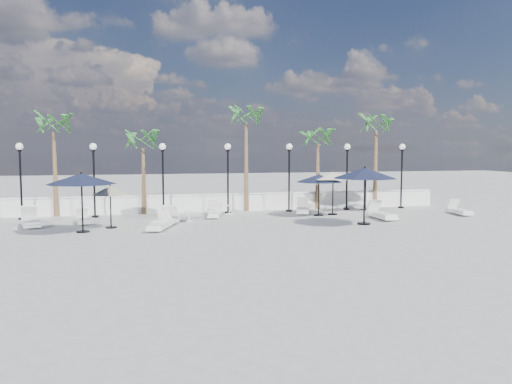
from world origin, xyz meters
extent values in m
plane|color=gray|center=(0.00, 0.00, 0.00)|extent=(100.00, 100.00, 0.00)
cube|color=silver|center=(0.00, 7.50, 0.45)|extent=(26.00, 0.30, 0.90)
cube|color=silver|center=(0.00, 7.50, 0.97)|extent=(26.00, 0.12, 0.08)
cylinder|color=black|center=(-10.50, 6.50, 0.05)|extent=(0.36, 0.36, 0.10)
cylinder|color=black|center=(-10.50, 6.50, 1.75)|extent=(0.10, 0.10, 3.50)
cylinder|color=black|center=(-10.50, 6.50, 3.45)|extent=(0.18, 0.18, 0.10)
sphere|color=white|center=(-10.50, 6.50, 3.66)|extent=(0.36, 0.36, 0.36)
cylinder|color=black|center=(-7.00, 6.50, 0.05)|extent=(0.36, 0.36, 0.10)
cylinder|color=black|center=(-7.00, 6.50, 1.75)|extent=(0.10, 0.10, 3.50)
cylinder|color=black|center=(-7.00, 6.50, 3.45)|extent=(0.18, 0.18, 0.10)
sphere|color=white|center=(-7.00, 6.50, 3.66)|extent=(0.36, 0.36, 0.36)
cylinder|color=black|center=(-3.50, 6.50, 0.05)|extent=(0.36, 0.36, 0.10)
cylinder|color=black|center=(-3.50, 6.50, 1.75)|extent=(0.10, 0.10, 3.50)
cylinder|color=black|center=(-3.50, 6.50, 3.45)|extent=(0.18, 0.18, 0.10)
sphere|color=white|center=(-3.50, 6.50, 3.66)|extent=(0.36, 0.36, 0.36)
cylinder|color=black|center=(0.00, 6.50, 0.05)|extent=(0.36, 0.36, 0.10)
cylinder|color=black|center=(0.00, 6.50, 1.75)|extent=(0.10, 0.10, 3.50)
cylinder|color=black|center=(0.00, 6.50, 3.45)|extent=(0.18, 0.18, 0.10)
sphere|color=white|center=(0.00, 6.50, 3.66)|extent=(0.36, 0.36, 0.36)
cylinder|color=black|center=(3.50, 6.50, 0.05)|extent=(0.36, 0.36, 0.10)
cylinder|color=black|center=(3.50, 6.50, 1.75)|extent=(0.10, 0.10, 3.50)
cylinder|color=black|center=(3.50, 6.50, 3.45)|extent=(0.18, 0.18, 0.10)
sphere|color=white|center=(3.50, 6.50, 3.66)|extent=(0.36, 0.36, 0.36)
cylinder|color=black|center=(7.00, 6.50, 0.05)|extent=(0.36, 0.36, 0.10)
cylinder|color=black|center=(7.00, 6.50, 1.75)|extent=(0.10, 0.10, 3.50)
cylinder|color=black|center=(7.00, 6.50, 3.45)|extent=(0.18, 0.18, 0.10)
sphere|color=white|center=(7.00, 6.50, 3.66)|extent=(0.36, 0.36, 0.36)
cylinder|color=black|center=(10.50, 6.50, 0.05)|extent=(0.36, 0.36, 0.10)
cylinder|color=black|center=(10.50, 6.50, 1.75)|extent=(0.10, 0.10, 3.50)
cylinder|color=black|center=(10.50, 6.50, 3.45)|extent=(0.18, 0.18, 0.10)
sphere|color=white|center=(10.50, 6.50, 3.66)|extent=(0.36, 0.36, 0.36)
cone|color=brown|center=(-9.00, 7.30, 2.20)|extent=(0.28, 0.28, 4.40)
cone|color=brown|center=(-4.50, 7.30, 1.80)|extent=(0.28, 0.28, 3.60)
cone|color=brown|center=(1.20, 7.30, 2.50)|extent=(0.28, 0.28, 5.00)
cone|color=brown|center=(5.50, 7.30, 1.90)|extent=(0.28, 0.28, 3.80)
cone|color=brown|center=(9.20, 7.30, 2.30)|extent=(0.28, 0.28, 4.60)
cube|color=white|center=(-9.57, 3.73, 0.17)|extent=(1.24, 2.23, 0.11)
cube|color=white|center=(-9.49, 3.45, 0.30)|extent=(1.02, 1.56, 0.11)
cube|color=white|center=(-9.79, 4.56, 0.60)|extent=(0.77, 0.66, 0.66)
cube|color=white|center=(-7.37, 4.24, 0.14)|extent=(0.84, 1.74, 0.09)
cube|color=white|center=(-7.33, 4.02, 0.24)|extent=(0.71, 1.20, 0.09)
cube|color=white|center=(-7.48, 4.91, 0.47)|extent=(0.58, 0.48, 0.52)
cube|color=white|center=(-3.62, 2.53, 0.17)|extent=(1.45, 2.18, 0.11)
cube|color=white|center=(-3.73, 2.27, 0.29)|extent=(1.14, 1.54, 0.11)
cube|color=white|center=(-3.30, 3.30, 0.58)|extent=(0.79, 0.70, 0.65)
cube|color=white|center=(-0.88, 6.20, 0.14)|extent=(0.80, 1.81, 0.09)
cube|color=white|center=(-0.91, 5.97, 0.25)|extent=(0.69, 1.24, 0.09)
cube|color=white|center=(-0.79, 6.90, 0.49)|extent=(0.60, 0.48, 0.55)
cube|color=white|center=(-3.90, 1.57, 0.16)|extent=(1.25, 2.06, 0.11)
cube|color=white|center=(-3.99, 1.32, 0.27)|extent=(1.01, 1.45, 0.11)
cube|color=white|center=(-3.65, 2.32, 0.55)|extent=(0.73, 0.64, 0.61)
cube|color=white|center=(-0.98, 4.92, 0.14)|extent=(0.96, 1.80, 0.09)
cube|color=white|center=(-1.04, 4.70, 0.24)|extent=(0.80, 1.25, 0.09)
cube|color=white|center=(-0.82, 5.60, 0.48)|extent=(0.62, 0.52, 0.53)
cube|color=white|center=(3.94, 5.38, 0.16)|extent=(1.24, 2.08, 0.11)
cube|color=white|center=(3.85, 5.12, 0.28)|extent=(1.00, 1.46, 0.11)
cube|color=white|center=(4.18, 6.14, 0.55)|extent=(0.73, 0.64, 0.62)
cube|color=white|center=(12.00, 2.96, 0.15)|extent=(0.83, 1.89, 0.10)
cube|color=white|center=(11.97, 2.72, 0.26)|extent=(0.72, 1.30, 0.10)
cube|color=white|center=(12.09, 3.70, 0.52)|extent=(0.62, 0.50, 0.57)
cube|color=white|center=(7.11, 2.36, 0.17)|extent=(0.72, 2.13, 0.11)
cube|color=white|center=(7.11, 2.07, 0.30)|extent=(0.67, 1.44, 0.11)
cube|color=white|center=(7.11, 3.22, 0.60)|extent=(0.67, 0.51, 0.66)
cylinder|color=white|center=(-2.39, 3.88, 0.01)|extent=(0.40, 0.40, 0.03)
cylinder|color=white|center=(-2.39, 3.88, 0.24)|extent=(0.06, 0.06, 0.48)
cylinder|color=white|center=(-2.39, 3.88, 0.49)|extent=(0.52, 0.52, 0.03)
cylinder|color=white|center=(0.02, 6.20, 0.01)|extent=(0.38, 0.38, 0.03)
cylinder|color=white|center=(0.02, 6.20, 0.23)|extent=(0.06, 0.06, 0.45)
cylinder|color=white|center=(0.02, 6.20, 0.46)|extent=(0.49, 0.49, 0.03)
cylinder|color=black|center=(-7.11, 1.76, 0.03)|extent=(0.56, 0.56, 0.06)
cylinder|color=black|center=(-7.11, 1.76, 1.23)|extent=(0.07, 0.07, 2.46)
cone|color=black|center=(-7.11, 1.76, 2.28)|extent=(2.91, 2.91, 0.45)
sphere|color=black|center=(-7.11, 1.76, 2.53)|extent=(0.08, 0.08, 0.08)
cylinder|color=black|center=(4.51, 4.43, 0.03)|extent=(0.50, 0.50, 0.05)
cylinder|color=black|center=(4.51, 4.43, 1.08)|extent=(0.06, 0.06, 2.15)
cone|color=black|center=(4.51, 4.43, 1.99)|extent=(2.51, 2.51, 0.40)
sphere|color=black|center=(4.51, 4.43, 2.22)|extent=(0.07, 0.07, 0.07)
cylinder|color=black|center=(5.53, 1.07, 0.03)|extent=(0.61, 0.61, 0.07)
cylinder|color=black|center=(5.53, 1.07, 1.30)|extent=(0.08, 0.08, 2.61)
cone|color=black|center=(5.53, 1.07, 2.41)|extent=(3.04, 3.04, 0.49)
sphere|color=black|center=(5.53, 1.07, 2.68)|extent=(0.09, 0.09, 0.09)
cylinder|color=black|center=(5.39, 4.65, 0.03)|extent=(0.51, 0.51, 0.06)
cylinder|color=black|center=(5.39, 4.65, 1.14)|extent=(0.07, 0.07, 2.28)
pyramid|color=beige|center=(5.39, 4.65, 2.30)|extent=(5.04, 5.04, 0.35)
cylinder|color=black|center=(8.04, 6.20, 0.03)|extent=(0.51, 0.51, 0.06)
cylinder|color=black|center=(8.04, 6.20, 1.10)|extent=(0.07, 0.07, 2.20)
pyramid|color=beige|center=(8.04, 6.20, 2.22)|extent=(4.77, 4.77, 0.34)
cylinder|color=black|center=(-6.00, 2.69, 0.03)|extent=(0.49, 0.49, 0.05)
cylinder|color=black|center=(-6.00, 2.69, 0.92)|extent=(0.06, 0.06, 1.85)
cone|color=beige|center=(-6.00, 2.69, 1.69)|extent=(1.58, 1.58, 0.40)
sphere|color=black|center=(-6.00, 2.69, 1.91)|extent=(0.07, 0.07, 0.07)
camera|label=1|loc=(-4.73, -20.38, 3.56)|focal=35.00mm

